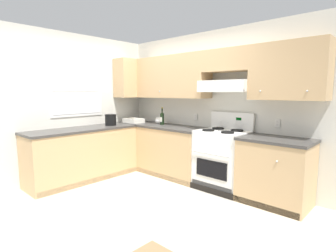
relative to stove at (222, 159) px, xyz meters
name	(u,v)px	position (x,y,z in m)	size (l,w,h in m)	color
ground_plane	(129,198)	(-0.76, -1.25, -0.48)	(7.04, 7.04, 0.00)	#B2AA99
wall_back	(214,95)	(-0.36, 0.27, 1.00)	(4.68, 0.57, 2.55)	silver
wall_left	(83,102)	(-2.35, -1.03, 0.87)	(0.47, 4.00, 2.55)	silver
counter_back_run	(190,154)	(-0.64, -0.01, -0.03)	(3.60, 0.65, 0.91)	tan
counter_left_run	(83,154)	(-2.01, -1.26, -0.03)	(0.63, 1.91, 0.91)	tan
stove	(222,159)	(0.00, 0.00, 0.00)	(0.76, 0.62, 1.20)	white
wine_bottle	(162,118)	(-1.35, 0.04, 0.56)	(0.07, 0.08, 0.33)	black
bowl	(133,121)	(-2.02, -0.11, 0.46)	(0.40, 0.28, 0.08)	white
bucket	(111,120)	(-1.97, -0.69, 0.54)	(0.22, 0.22, 0.21)	black
paper_towel_roll	(160,121)	(-1.48, 0.11, 0.49)	(0.12, 0.13, 0.13)	white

